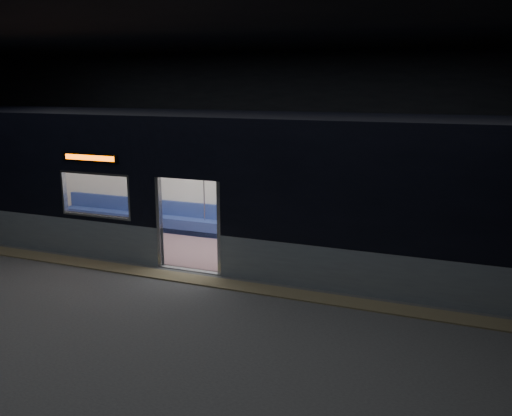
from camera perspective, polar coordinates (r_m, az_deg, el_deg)
The scene contains 7 objects.
station_floor at distance 11.25m, azimuth -9.53°, elevation -8.19°, with size 24.00×14.00×0.01m, color #47494C.
station_envelope at distance 10.51m, azimuth -10.28°, elevation 10.81°, with size 24.00×14.00×5.00m.
tactile_strip at distance 11.68m, azimuth -8.13°, elevation -7.22°, with size 22.80×0.50×0.03m, color #8C7F59.
metro_car at distance 12.92m, azimuth -4.00°, elevation 3.24°, with size 18.00×3.04×3.35m.
passenger at distance 12.95m, azimuth 14.80°, elevation -1.81°, with size 0.46×0.74×1.41m.
handbag at distance 12.75m, azimuth 14.64°, elevation -2.61°, with size 0.29×0.25×0.15m, color black.
transit_map at distance 13.04m, azimuth 18.34°, elevation 1.13°, with size 1.06×0.03×0.69m, color white.
Camera 1 is at (5.55, -8.92, 4.02)m, focal length 38.00 mm.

